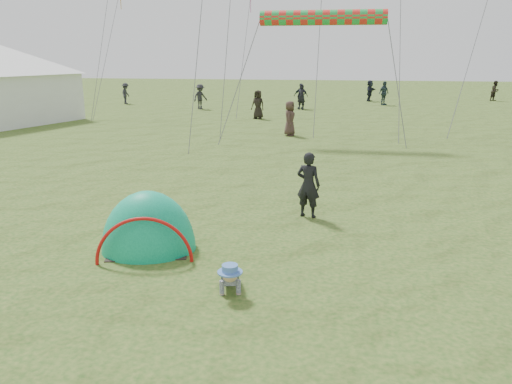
# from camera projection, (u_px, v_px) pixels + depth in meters

# --- Properties ---
(ground) EXTENTS (140.00, 140.00, 0.00)m
(ground) POSITION_uv_depth(u_px,v_px,m) (275.00, 285.00, 8.38)
(ground) COLOR #204A15
(crawling_toddler) EXTENTS (0.67, 0.83, 0.56)m
(crawling_toddler) POSITION_uv_depth(u_px,v_px,m) (230.00, 275.00, 8.11)
(crawling_toddler) COLOR black
(crawling_toddler) RESTS_ON ground
(popup_tent) EXTENTS (2.17, 1.93, 2.39)m
(popup_tent) POSITION_uv_depth(u_px,v_px,m) (149.00, 249.00, 9.91)
(popup_tent) COLOR #088C60
(popup_tent) RESTS_ON ground
(standing_adult) EXTENTS (0.65, 0.52, 1.57)m
(standing_adult) POSITION_uv_depth(u_px,v_px,m) (308.00, 185.00, 11.72)
(standing_adult) COLOR black
(standing_adult) RESTS_ON ground
(crowd_person_0) EXTENTS (0.75, 0.64, 1.75)m
(crowd_person_0) POSITION_uv_depth(u_px,v_px,m) (301.00, 97.00, 34.75)
(crowd_person_0) COLOR black
(crowd_person_0) RESTS_ON ground
(crowd_person_1) EXTENTS (1.01, 0.99, 1.64)m
(crowd_person_1) POSITION_uv_depth(u_px,v_px,m) (495.00, 91.00, 41.33)
(crowd_person_1) COLOR black
(crowd_person_1) RESTS_ON ground
(crowd_person_3) EXTENTS (1.18, 1.28, 1.73)m
(crowd_person_3) POSITION_uv_depth(u_px,v_px,m) (200.00, 97.00, 35.13)
(crowd_person_3) COLOR #26252A
(crowd_person_3) RESTS_ON ground
(crowd_person_4) EXTENTS (0.54, 0.81, 1.63)m
(crowd_person_4) POSITION_uv_depth(u_px,v_px,m) (290.00, 118.00, 23.61)
(crowd_person_4) COLOR #402D28
(crowd_person_4) RESTS_ON ground
(crowd_person_6) EXTENTS (0.54, 0.69, 1.65)m
(crowd_person_6) POSITION_uv_depth(u_px,v_px,m) (16.00, 107.00, 28.69)
(crowd_person_6) COLOR black
(crowd_person_6) RESTS_ON ground
(crowd_person_7) EXTENTS (0.98, 0.97, 1.60)m
(crowd_person_7) POSITION_uv_depth(u_px,v_px,m) (78.00, 94.00, 38.25)
(crowd_person_7) COLOR #382C28
(crowd_person_7) RESTS_ON ground
(crowd_person_8) EXTENTS (1.12, 0.70, 1.77)m
(crowd_person_8) POSITION_uv_depth(u_px,v_px,m) (301.00, 96.00, 35.38)
(crowd_person_8) COLOR #1C262B
(crowd_person_8) RESTS_ON ground
(crowd_person_9) EXTENTS (0.65, 1.07, 1.61)m
(crowd_person_9) POSITION_uv_depth(u_px,v_px,m) (126.00, 93.00, 38.88)
(crowd_person_9) COLOR #27272D
(crowd_person_9) RESTS_ON ground
(crowd_person_10) EXTENTS (0.95, 0.77, 1.69)m
(crowd_person_10) POSITION_uv_depth(u_px,v_px,m) (258.00, 105.00, 29.83)
(crowd_person_10) COLOR black
(crowd_person_10) RESTS_ON ground
(crowd_person_11) EXTENTS (1.06, 1.66, 1.71)m
(crowd_person_11) POSITION_uv_depth(u_px,v_px,m) (370.00, 91.00, 41.02)
(crowd_person_11) COLOR black
(crowd_person_11) RESTS_ON ground
(crowd_person_12) EXTENTS (0.68, 0.69, 1.60)m
(crowd_person_12) POSITION_uv_depth(u_px,v_px,m) (77.00, 106.00, 29.68)
(crowd_person_12) COLOR black
(crowd_person_12) RESTS_ON ground
(crowd_person_14) EXTENTS (1.03, 1.07, 1.79)m
(crowd_person_14) POSITION_uv_depth(u_px,v_px,m) (384.00, 93.00, 37.84)
(crowd_person_14) COLOR #2A3C43
(crowd_person_14) RESTS_ON ground
(rainbow_tube_kite) EXTENTS (5.36, 0.64, 0.64)m
(rainbow_tube_kite) POSITION_uv_depth(u_px,v_px,m) (323.00, 18.00, 21.20)
(rainbow_tube_kite) COLOR red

